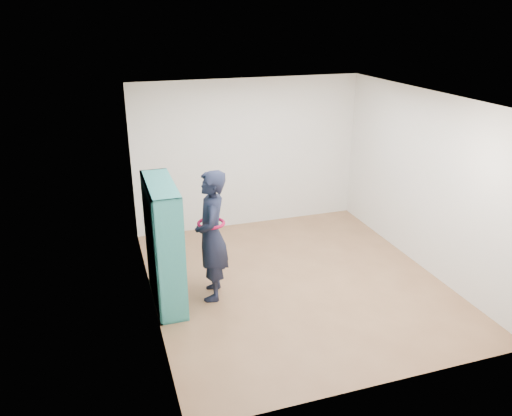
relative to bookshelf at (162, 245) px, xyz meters
name	(u,v)px	position (x,y,z in m)	size (l,w,h in m)	color
floor	(295,281)	(1.84, -0.12, -0.80)	(4.50, 4.50, 0.00)	brown
ceiling	(301,99)	(1.84, -0.12, 1.80)	(4.50, 4.50, 0.00)	white
wall_left	(147,214)	(-0.16, -0.12, 0.50)	(0.02, 4.50, 2.60)	silver
wall_right	(425,182)	(3.84, -0.12, 0.50)	(0.02, 4.50, 2.60)	silver
wall_back	(248,154)	(1.84, 2.13, 0.50)	(4.00, 0.02, 2.60)	silver
wall_front	(390,275)	(1.84, -2.37, 0.50)	(4.00, 0.02, 2.60)	silver
bookshelf	(162,245)	(0.00, 0.00, 0.00)	(0.36, 1.23, 1.64)	teal
person	(212,236)	(0.64, -0.11, 0.09)	(0.57, 0.73, 1.77)	black
smartphone	(199,226)	(0.51, 0.01, 0.20)	(0.01, 0.08, 0.12)	silver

